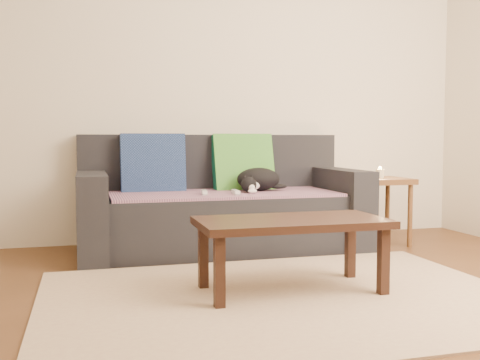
% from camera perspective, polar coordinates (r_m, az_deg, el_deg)
% --- Properties ---
extents(ground, '(4.50, 4.50, 0.00)m').
position_cam_1_polar(ground, '(2.87, 5.58, -12.77)').
color(ground, brown).
rests_on(ground, ground).
extents(back_wall, '(4.50, 0.04, 2.60)m').
position_cam_1_polar(back_wall, '(4.69, -3.25, 9.87)').
color(back_wall, beige).
rests_on(back_wall, ground).
extents(sofa, '(2.10, 0.94, 0.87)m').
position_cam_1_polar(sofa, '(4.28, -1.98, -2.88)').
color(sofa, '#232328').
rests_on(sofa, ground).
extents(throw_blanket, '(1.66, 0.74, 0.02)m').
position_cam_1_polar(throw_blanket, '(4.18, -1.69, -1.39)').
color(throw_blanket, '#44294E').
rests_on(throw_blanket, sofa).
extents(cushion_navy, '(0.49, 0.17, 0.50)m').
position_cam_1_polar(cushion_navy, '(4.33, -8.83, 1.42)').
color(cushion_navy, '#102245').
rests_on(cushion_navy, throw_blanket).
extents(cushion_green, '(0.48, 0.25, 0.50)m').
position_cam_1_polar(cushion_green, '(4.47, 0.31, 1.55)').
color(cushion_green, '#0C5037').
rests_on(cushion_green, throw_blanket).
extents(cat, '(0.41, 0.38, 0.18)m').
position_cam_1_polar(cat, '(4.28, 1.82, 0.02)').
color(cat, black).
rests_on(cat, throw_blanket).
extents(wii_remote_a, '(0.06, 0.15, 0.03)m').
position_cam_1_polar(wii_remote_a, '(4.01, -3.65, -1.26)').
color(wii_remote_a, white).
rests_on(wii_remote_a, throw_blanket).
extents(wii_remote_b, '(0.05, 0.15, 0.03)m').
position_cam_1_polar(wii_remote_b, '(4.02, -0.44, -1.24)').
color(wii_remote_b, white).
rests_on(wii_remote_b, throw_blanket).
extents(side_table, '(0.42, 0.42, 0.53)m').
position_cam_1_polar(side_table, '(4.57, 14.02, -0.96)').
color(side_table, brown).
rests_on(side_table, ground).
extents(candle, '(0.06, 0.06, 0.09)m').
position_cam_1_polar(candle, '(4.56, 14.04, 0.67)').
color(candle, beige).
rests_on(candle, side_table).
extents(rug, '(2.50, 1.80, 0.01)m').
position_cam_1_polar(rug, '(3.00, 4.53, -11.87)').
color(rug, tan).
rests_on(rug, ground).
extents(coffee_table, '(1.02, 0.51, 0.41)m').
position_cam_1_polar(coffee_table, '(3.05, 5.26, -4.88)').
color(coffee_table, black).
rests_on(coffee_table, rug).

